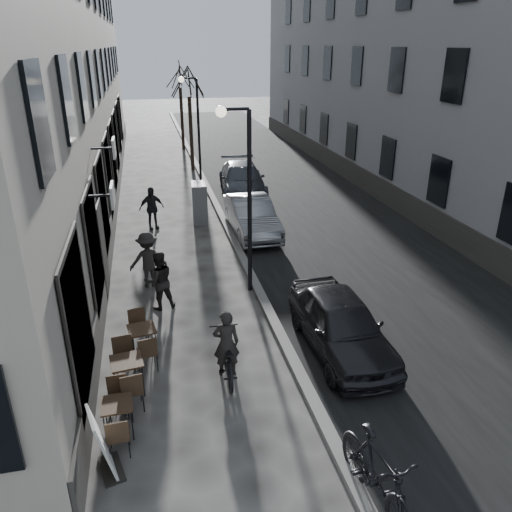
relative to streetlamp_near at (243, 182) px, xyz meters
name	(u,v)px	position (x,y,z in m)	size (l,w,h in m)	color
ground	(319,440)	(0.17, -6.00, -3.16)	(120.00, 120.00, 0.00)	#393734
road	(286,190)	(4.02, 10.00, -3.16)	(7.30, 60.00, 0.00)	black
kerb	(210,193)	(0.37, 10.00, -3.10)	(0.25, 60.00, 0.12)	slate
building_left	(42,1)	(-5.83, 10.50, 4.84)	(4.00, 35.00, 16.00)	#A69B8C
building_right	(408,6)	(9.67, 10.50, 4.84)	(4.00, 35.00, 16.00)	gray
streetlamp_near	(243,182)	(0.00, 0.00, 0.00)	(0.90, 0.28, 5.09)	black
streetlamp_far	(195,119)	(0.00, 12.00, 0.00)	(0.90, 0.28, 5.09)	black
tree_near	(188,81)	(0.07, 15.00, 1.50)	(2.40, 2.40, 5.70)	black
tree_far	(179,75)	(0.07, 21.00, 1.50)	(2.40, 2.40, 5.70)	black
bistro_set_a	(118,415)	(-3.28, -5.06, -2.75)	(0.57, 1.36, 0.80)	#302215
bistro_set_b	(128,373)	(-3.13, -3.89, -2.70)	(0.69, 1.54, 0.89)	#302215
bistro_set_c	(143,339)	(-2.82, -2.68, -2.72)	(0.67, 1.48, 0.85)	#302215
sign_board	(104,448)	(-3.46, -5.90, -2.68)	(0.56, 0.74, 1.18)	black
utility_cabinet	(200,203)	(-0.52, 6.18, -2.39)	(0.57, 1.03, 1.55)	slate
bicycle	(227,355)	(-1.11, -3.73, -2.70)	(0.62, 1.76, 0.93)	black
cyclist_rider	(226,343)	(-1.11, -3.73, -2.40)	(0.55, 0.36, 1.52)	black
pedestrian_near	(159,281)	(-2.35, -0.50, -2.36)	(0.78, 0.61, 1.60)	black
pedestrian_mid	(148,260)	(-2.60, 0.89, -2.34)	(1.06, 0.61, 1.64)	#262321
pedestrian_far	(152,208)	(-2.37, 5.81, -2.35)	(0.95, 0.39, 1.62)	black
car_near	(341,324)	(1.57, -3.38, -2.50)	(1.57, 3.89, 1.33)	black
car_mid	(251,216)	(1.17, 4.51, -2.49)	(1.42, 4.06, 1.34)	gray
car_far	(242,180)	(1.82, 9.64, -2.46)	(1.96, 4.81, 1.40)	#3C4047
moped	(378,476)	(0.52, -7.50, -2.53)	(0.59, 2.09, 1.26)	black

